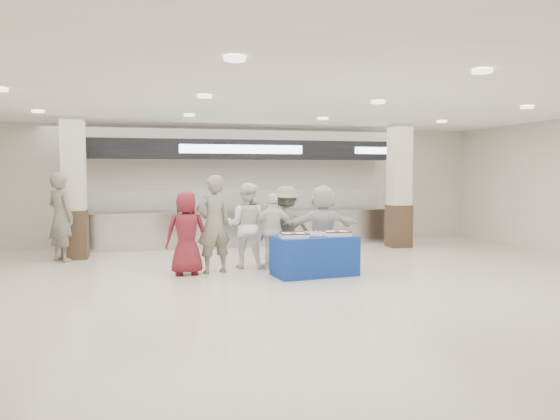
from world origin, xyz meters
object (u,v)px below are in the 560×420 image
object	(u,v)px
chef_tall	(247,225)
chef_short	(273,231)
civilian_maroon	(186,233)
soldier_a	(214,224)
display_table	(315,256)
sheet_cake_right	(337,233)
soldier_b	(286,226)
soldier_bg	(61,217)
sheet_cake_left	(294,235)
cupcake_tray	(314,234)
civilian_white	(323,227)

from	to	relation	value
chef_tall	chef_short	world-z (taller)	chef_tall
civilian_maroon	chef_tall	distance (m)	1.37
soldier_a	chef_tall	size ratio (longest dim) A/B	1.09
display_table	chef_short	distance (m)	1.14
chef_tall	display_table	bearing A→B (deg)	156.45
display_table	sheet_cake_right	distance (m)	0.62
soldier_a	chef_tall	xyz separation A→B (m)	(0.74, 0.44, -0.08)
chef_tall	sheet_cake_right	bearing A→B (deg)	166.65
display_table	chef_short	size ratio (longest dim) A/B	1.01
chef_short	soldier_b	world-z (taller)	soldier_b
soldier_a	soldier_bg	bearing A→B (deg)	-51.75
sheet_cake_left	chef_short	size ratio (longest dim) A/B	0.33
sheet_cake_left	soldier_a	xyz separation A→B (m)	(-1.39, 0.80, 0.15)
sheet_cake_left	chef_tall	distance (m)	1.41
cupcake_tray	civilian_maroon	size ratio (longest dim) A/B	0.31
soldier_a	cupcake_tray	bearing A→B (deg)	142.81
sheet_cake_right	cupcake_tray	xyz separation A→B (m)	(-0.45, -0.00, -0.01)
display_table	chef_tall	world-z (taller)	chef_tall
civilian_white	soldier_bg	size ratio (longest dim) A/B	0.87
sheet_cake_right	civilian_maroon	distance (m)	2.87
civilian_maroon	chef_tall	size ratio (longest dim) A/B	0.92
display_table	civilian_maroon	world-z (taller)	civilian_maroon
cupcake_tray	chef_short	xyz separation A→B (m)	(-0.59, 0.87, -0.02)
soldier_a	chef_tall	world-z (taller)	soldier_a
display_table	sheet_cake_right	bearing A→B (deg)	-4.64
soldier_b	civilian_white	bearing A→B (deg)	153.62
sheet_cake_right	civilian_maroon	bearing A→B (deg)	167.51
cupcake_tray	display_table	bearing A→B (deg)	-88.03
sheet_cake_left	chef_short	distance (m)	0.99
cupcake_tray	soldier_bg	distance (m)	5.69
civilian_maroon	chef_short	bearing A→B (deg)	-174.91
sheet_cake_left	civilian_maroon	distance (m)	2.05
chef_short	civilian_white	bearing A→B (deg)	178.35
chef_short	soldier_bg	world-z (taller)	soldier_bg
display_table	civilian_maroon	xyz separation A→B (m)	(-2.36, 0.64, 0.43)
civilian_maroon	soldier_bg	world-z (taller)	soldier_bg
soldier_bg	cupcake_tray	bearing A→B (deg)	-163.71
display_table	civilian_maroon	distance (m)	2.48
sheet_cake_left	chef_short	bearing A→B (deg)	98.87
sheet_cake_right	soldier_bg	bearing A→B (deg)	151.76
display_table	soldier_b	distance (m)	1.27
sheet_cake_left	soldier_a	world-z (taller)	soldier_a
sheet_cake_left	soldier_bg	distance (m)	5.38
sheet_cake_left	soldier_bg	xyz separation A→B (m)	(-4.47, 2.99, 0.18)
cupcake_tray	soldier_bg	xyz separation A→B (m)	(-4.91, 2.88, 0.19)
display_table	civilian_white	world-z (taller)	civilian_white
display_table	soldier_a	size ratio (longest dim) A/B	0.81
soldier_b	soldier_a	bearing A→B (deg)	28.08
sheet_cake_left	chef_tall	world-z (taller)	chef_tall
civilian_maroon	soldier_b	xyz separation A→B (m)	(2.10, 0.51, 0.03)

